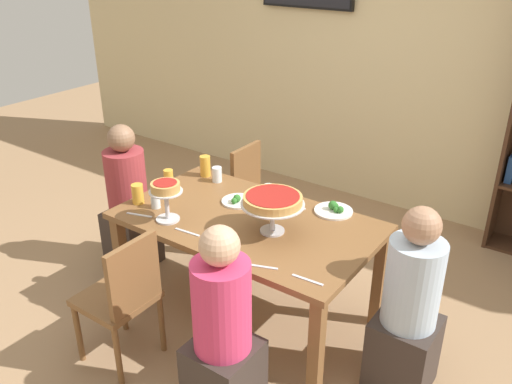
{
  "coord_description": "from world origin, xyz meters",
  "views": [
    {
      "loc": [
        1.76,
        -2.4,
        2.36
      ],
      "look_at": [
        0.0,
        0.1,
        0.89
      ],
      "focal_mm": 37.48,
      "sensor_mm": 36.0,
      "label": 1
    }
  ],
  "objects_px": {
    "diner_head_west": "(129,207)",
    "personal_pizza_stand": "(166,192)",
    "salad_plate_near_diner": "(334,210)",
    "water_glass_clear_spare": "(217,174)",
    "water_glass_clear_near": "(268,192)",
    "cutlery_knife_near": "(187,232)",
    "salad_plate_far_diner": "(238,201)",
    "beer_glass_amber_tall": "(205,166)",
    "chair_near_left": "(123,295)",
    "cutlery_fork_far": "(296,204)",
    "deep_dish_pizza_stand": "(273,202)",
    "beer_glass_amber_short": "(169,180)",
    "cutlery_spare_fork": "(262,267)",
    "water_glass_clear_far": "(156,201)",
    "cutlery_knife_far": "(139,215)",
    "dining_table": "(247,231)",
    "beer_glass_amber_spare": "(138,194)",
    "cutlery_fork_near": "(307,280)",
    "chair_far_left": "(257,194)",
    "diner_near_right": "(223,339)",
    "diner_head_east": "(408,315)"
  },
  "relations": [
    {
      "from": "diner_near_right",
      "to": "beer_glass_amber_spare",
      "type": "xyz_separation_m",
      "value": [
        -1.12,
        0.51,
        0.32
      ]
    },
    {
      "from": "diner_head_east",
      "to": "water_glass_clear_near",
      "type": "bearing_deg",
      "value": -15.93
    },
    {
      "from": "cutlery_knife_far",
      "to": "beer_glass_amber_tall",
      "type": "bearing_deg",
      "value": 77.59
    },
    {
      "from": "deep_dish_pizza_stand",
      "to": "beer_glass_amber_short",
      "type": "height_order",
      "value": "deep_dish_pizza_stand"
    },
    {
      "from": "water_glass_clear_near",
      "to": "cutlery_knife_near",
      "type": "height_order",
      "value": "water_glass_clear_near"
    },
    {
      "from": "deep_dish_pizza_stand",
      "to": "cutlery_knife_near",
      "type": "distance_m",
      "value": 0.55
    },
    {
      "from": "deep_dish_pizza_stand",
      "to": "cutlery_spare_fork",
      "type": "bearing_deg",
      "value": -64.72
    },
    {
      "from": "dining_table",
      "to": "diner_head_east",
      "type": "xyz_separation_m",
      "value": [
        1.1,
        -0.01,
        -0.16
      ]
    },
    {
      "from": "water_glass_clear_near",
      "to": "cutlery_knife_near",
      "type": "bearing_deg",
      "value": -102.42
    },
    {
      "from": "beer_glass_amber_tall",
      "to": "water_glass_clear_spare",
      "type": "relative_size",
      "value": 1.42
    },
    {
      "from": "beer_glass_amber_tall",
      "to": "cutlery_spare_fork",
      "type": "distance_m",
      "value": 1.29
    },
    {
      "from": "chair_near_left",
      "to": "cutlery_fork_far",
      "type": "distance_m",
      "value": 1.25
    },
    {
      "from": "diner_head_east",
      "to": "beer_glass_amber_tall",
      "type": "xyz_separation_m",
      "value": [
        -1.75,
        0.38,
        0.33
      ]
    },
    {
      "from": "diner_head_east",
      "to": "diner_near_right",
      "type": "height_order",
      "value": "same"
    },
    {
      "from": "salad_plate_near_diner",
      "to": "salad_plate_far_diner",
      "type": "relative_size",
      "value": 1.1
    },
    {
      "from": "salad_plate_near_diner",
      "to": "cutlery_spare_fork",
      "type": "relative_size",
      "value": 1.39
    },
    {
      "from": "water_glass_clear_near",
      "to": "water_glass_clear_far",
      "type": "bearing_deg",
      "value": -135.16
    },
    {
      "from": "personal_pizza_stand",
      "to": "cutlery_fork_near",
      "type": "bearing_deg",
      "value": -3.34
    },
    {
      "from": "beer_glass_amber_short",
      "to": "water_glass_clear_near",
      "type": "distance_m",
      "value": 0.71
    },
    {
      "from": "cutlery_fork_far",
      "to": "cutlery_spare_fork",
      "type": "distance_m",
      "value": 0.78
    },
    {
      "from": "beer_glass_amber_short",
      "to": "water_glass_clear_spare",
      "type": "xyz_separation_m",
      "value": [
        0.19,
        0.3,
        -0.02
      ]
    },
    {
      "from": "water_glass_clear_spare",
      "to": "cutlery_fork_far",
      "type": "bearing_deg",
      "value": 0.78
    },
    {
      "from": "salad_plate_near_diner",
      "to": "water_glass_clear_spare",
      "type": "height_order",
      "value": "water_glass_clear_spare"
    },
    {
      "from": "cutlery_knife_near",
      "to": "dining_table",
      "type": "bearing_deg",
      "value": 56.35
    },
    {
      "from": "dining_table",
      "to": "water_glass_clear_near",
      "type": "height_order",
      "value": "water_glass_clear_near"
    },
    {
      "from": "salad_plate_far_diner",
      "to": "water_glass_clear_spare",
      "type": "height_order",
      "value": "water_glass_clear_spare"
    },
    {
      "from": "dining_table",
      "to": "water_glass_clear_spare",
      "type": "distance_m",
      "value": 0.63
    },
    {
      "from": "diner_near_right",
      "to": "cutlery_knife_near",
      "type": "xyz_separation_m",
      "value": [
        -0.58,
        0.4,
        0.25
      ]
    },
    {
      "from": "water_glass_clear_near",
      "to": "cutlery_fork_near",
      "type": "distance_m",
      "value": 0.97
    },
    {
      "from": "salad_plate_far_diner",
      "to": "beer_glass_amber_tall",
      "type": "relative_size",
      "value": 1.47
    },
    {
      "from": "beer_glass_amber_spare",
      "to": "cutlery_knife_far",
      "type": "height_order",
      "value": "beer_glass_amber_spare"
    },
    {
      "from": "beer_glass_amber_short",
      "to": "cutlery_fork_near",
      "type": "bearing_deg",
      "value": -16.26
    },
    {
      "from": "chair_far_left",
      "to": "salad_plate_near_diner",
      "type": "xyz_separation_m",
      "value": [
        0.86,
        -0.36,
        0.27
      ]
    },
    {
      "from": "beer_glass_amber_tall",
      "to": "cutlery_knife_far",
      "type": "height_order",
      "value": "beer_glass_amber_tall"
    },
    {
      "from": "deep_dish_pizza_stand",
      "to": "personal_pizza_stand",
      "type": "relative_size",
      "value": 1.47
    },
    {
      "from": "cutlery_knife_near",
      "to": "cutlery_spare_fork",
      "type": "height_order",
      "value": "same"
    },
    {
      "from": "dining_table",
      "to": "deep_dish_pizza_stand",
      "type": "relative_size",
      "value": 4.25
    },
    {
      "from": "chair_near_left",
      "to": "cutlery_spare_fork",
      "type": "height_order",
      "value": "chair_near_left"
    },
    {
      "from": "salad_plate_near_diner",
      "to": "water_glass_clear_near",
      "type": "distance_m",
      "value": 0.46
    },
    {
      "from": "beer_glass_amber_tall",
      "to": "beer_glass_amber_spare",
      "type": "xyz_separation_m",
      "value": [
        -0.08,
        -0.61,
        -0.01
      ]
    },
    {
      "from": "water_glass_clear_spare",
      "to": "cutlery_spare_fork",
      "type": "xyz_separation_m",
      "value": [
        0.9,
        -0.74,
        -0.05
      ]
    },
    {
      "from": "personal_pizza_stand",
      "to": "salad_plate_near_diner",
      "type": "relative_size",
      "value": 1.04
    },
    {
      "from": "beer_glass_amber_tall",
      "to": "water_glass_clear_far",
      "type": "height_order",
      "value": "beer_glass_amber_tall"
    },
    {
      "from": "chair_near_left",
      "to": "deep_dish_pizza_stand",
      "type": "height_order",
      "value": "deep_dish_pizza_stand"
    },
    {
      "from": "chair_near_left",
      "to": "beer_glass_amber_short",
      "type": "relative_size",
      "value": 5.82
    },
    {
      "from": "cutlery_knife_near",
      "to": "salad_plate_near_diner",
      "type": "bearing_deg",
      "value": 46.79
    },
    {
      "from": "diner_head_west",
      "to": "beer_glass_amber_spare",
      "type": "xyz_separation_m",
      "value": [
        0.39,
        -0.24,
        0.32
      ]
    },
    {
      "from": "diner_head_west",
      "to": "personal_pizza_stand",
      "type": "distance_m",
      "value": 0.89
    },
    {
      "from": "diner_head_west",
      "to": "water_glass_clear_far",
      "type": "xyz_separation_m",
      "value": [
        0.53,
        -0.22,
        0.3
      ]
    },
    {
      "from": "beer_glass_amber_tall",
      "to": "beer_glass_amber_short",
      "type": "bearing_deg",
      "value": -99.23
    }
  ]
}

